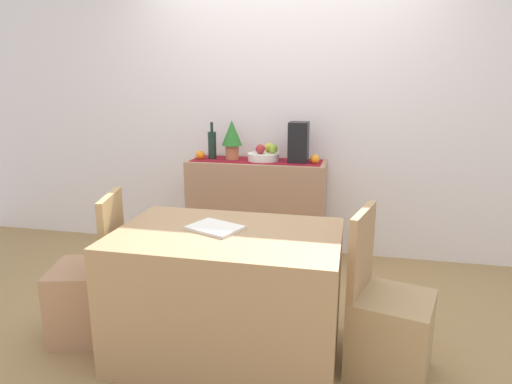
% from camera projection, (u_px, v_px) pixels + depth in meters
% --- Properties ---
extents(ground_plane, '(6.40, 6.40, 0.02)m').
position_uv_depth(ground_plane, '(259.00, 308.00, 3.15)').
color(ground_plane, '#9E7F50').
rests_on(ground_plane, ground).
extents(room_wall_rear, '(6.40, 0.06, 2.70)m').
position_uv_depth(room_wall_rear, '(288.00, 104.00, 3.94)').
color(room_wall_rear, white).
rests_on(room_wall_rear, ground).
extents(sideboard_console, '(1.18, 0.42, 0.88)m').
position_uv_depth(sideboard_console, '(257.00, 210.00, 3.96)').
color(sideboard_console, tan).
rests_on(sideboard_console, ground).
extents(table_runner, '(1.11, 0.32, 0.01)m').
position_uv_depth(table_runner, '(257.00, 160.00, 3.86)').
color(table_runner, maroon).
rests_on(table_runner, sideboard_console).
extents(fruit_bowl, '(0.27, 0.27, 0.06)m').
position_uv_depth(fruit_bowl, '(263.00, 157.00, 3.84)').
color(fruit_bowl, white).
rests_on(fruit_bowl, table_runner).
extents(apple_rear, '(0.06, 0.06, 0.06)m').
position_uv_depth(apple_rear, '(260.00, 149.00, 3.85)').
color(apple_rear, gold).
rests_on(apple_rear, fruit_bowl).
extents(apple_center, '(0.08, 0.08, 0.08)m').
position_uv_depth(apple_center, '(260.00, 149.00, 3.78)').
color(apple_center, '#AA2A2E').
rests_on(apple_center, fruit_bowl).
extents(apple_upper, '(0.08, 0.08, 0.08)m').
position_uv_depth(apple_upper, '(273.00, 149.00, 3.81)').
color(apple_upper, '#87B231').
rests_on(apple_upper, fruit_bowl).
extents(apple_left, '(0.08, 0.08, 0.08)m').
position_uv_depth(apple_left, '(269.00, 147.00, 3.88)').
color(apple_left, gold).
rests_on(apple_left, fruit_bowl).
extents(wine_bottle, '(0.07, 0.07, 0.32)m').
position_uv_depth(wine_bottle, '(212.00, 145.00, 3.91)').
color(wine_bottle, '#1A2F26').
rests_on(wine_bottle, sideboard_console).
extents(coffee_maker, '(0.16, 0.18, 0.34)m').
position_uv_depth(coffee_maker, '(299.00, 142.00, 3.74)').
color(coffee_maker, black).
rests_on(coffee_maker, sideboard_console).
extents(potted_plant, '(0.18, 0.18, 0.34)m').
position_uv_depth(potted_plant, '(232.00, 137.00, 3.85)').
color(potted_plant, '#BB6F48').
rests_on(potted_plant, sideboard_console).
extents(orange_loose_near_bowl, '(0.08, 0.08, 0.08)m').
position_uv_depth(orange_loose_near_bowl, '(200.00, 155.00, 3.91)').
color(orange_loose_near_bowl, orange).
rests_on(orange_loose_near_bowl, sideboard_console).
extents(orange_loose_mid, '(0.08, 0.08, 0.08)m').
position_uv_depth(orange_loose_mid, '(315.00, 159.00, 3.71)').
color(orange_loose_mid, orange).
rests_on(orange_loose_mid, sideboard_console).
extents(dining_table, '(1.24, 0.80, 0.74)m').
position_uv_depth(dining_table, '(228.00, 294.00, 2.55)').
color(dining_table, tan).
rests_on(dining_table, ground).
extents(open_book, '(0.34, 0.30, 0.02)m').
position_uv_depth(open_book, '(215.00, 228.00, 2.50)').
color(open_book, white).
rests_on(open_book, dining_table).
extents(chair_near_window, '(0.49, 0.49, 0.90)m').
position_uv_depth(chair_near_window, '(90.00, 295.00, 2.76)').
color(chair_near_window, tan).
rests_on(chair_near_window, ground).
extents(chair_by_corner, '(0.49, 0.49, 0.90)m').
position_uv_depth(chair_by_corner, '(388.00, 328.00, 2.39)').
color(chair_by_corner, tan).
rests_on(chair_by_corner, ground).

